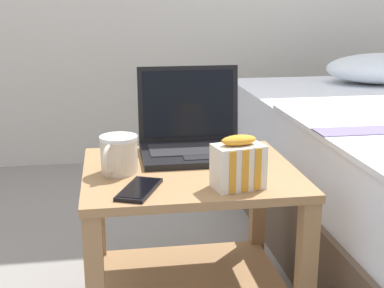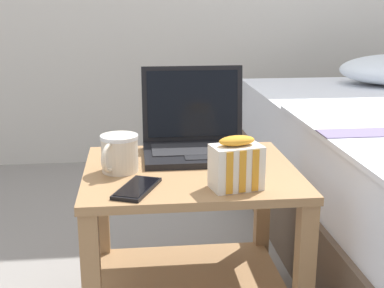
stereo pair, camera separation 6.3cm
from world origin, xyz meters
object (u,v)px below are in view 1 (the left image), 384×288
object	(u,v)px
laptop	(193,137)
snack_bag	(238,164)
mug_front_left	(118,152)
cell_phone	(139,189)

from	to	relation	value
laptop	snack_bag	bearing A→B (deg)	-78.86
mug_front_left	cell_phone	distance (m)	0.17
laptop	mug_front_left	distance (m)	0.27
snack_bag	cell_phone	distance (m)	0.25
snack_bag	mug_front_left	bearing A→B (deg)	149.85
laptop	mug_front_left	world-z (taller)	laptop
mug_front_left	snack_bag	bearing A→B (deg)	-30.15
laptop	snack_bag	size ratio (longest dim) A/B	2.32
mug_front_left	snack_bag	xyz separation A→B (m)	(0.28, -0.17, 0.00)
cell_phone	snack_bag	bearing A→B (deg)	-2.93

